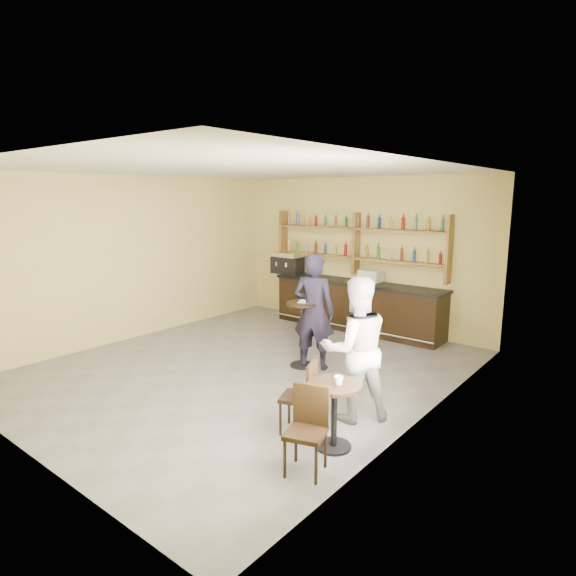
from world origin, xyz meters
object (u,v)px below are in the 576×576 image
Objects in this scene: pastry_case at (371,277)px; chair_west at (298,396)px; bar_counter at (357,306)px; espresso_machine at (287,263)px; man_main at (314,311)px; chair_south at (306,432)px; pedestal_table at (302,334)px; cafe_table at (334,416)px; patron_second at (355,349)px.

chair_west is (1.48, -4.37, -0.72)m from pastry_case.
bar_counter is 2.04m from espresso_machine.
espresso_machine is 5.78m from chair_west.
espresso_machine is 3.54m from man_main.
espresso_machine is 0.35× the size of man_main.
espresso_machine is at bearing 112.41° from chair_south.
pedestal_table is (2.35, -2.52, -0.72)m from espresso_machine.
bar_counter is at bearing 117.85° from cafe_table.
chair_south is 1.49m from patron_second.
pastry_case is 0.52× the size of chair_south.
espresso_machine reaches higher than chair_south.
cafe_table is at bearing -45.30° from pedestal_table.
chair_south is at bearing 107.04° from man_main.
man_main reaches higher than bar_counter.
patron_second is (1.82, -3.63, -0.25)m from pastry_case.
chair_west is at bearing 16.87° from patron_second.
cafe_table is 0.86× the size of chair_west.
cafe_table is (1.88, -1.90, -0.16)m from pedestal_table.
chair_west reaches higher than cafe_table.
pastry_case is (0.31, 0.00, 0.66)m from bar_counter.
pastry_case is 4.07m from patron_second.
chair_west is at bearing -67.77° from bar_counter.
pastry_case is 0.25× the size of patron_second.
chair_west is 0.88m from chair_south.
pedestal_table is at bearing 2.56° from man_main.
pedestal_table is 0.57× the size of man_main.
pastry_case is (2.20, 0.00, -0.10)m from espresso_machine.
pedestal_table is 0.45m from man_main.
chair_south is 0.49× the size of patron_second.
pedestal_table is at bearing -82.48° from patron_second.
pedestal_table is at bearing -79.76° from bar_counter.
pastry_case is at bearing -99.59° from man_main.
espresso_machine is at bearing -178.56° from pastry_case.
chair_south reaches higher than cafe_table.
man_main is 2.29m from chair_west.
cafe_table is at bearing 76.74° from chair_south.
pastry_case is 2.60m from pedestal_table.
pastry_case is at bearing 178.21° from chair_west.
chair_south is (1.75, -2.57, -0.51)m from man_main.
bar_counter reaches higher than cafe_table.
man_main reaches higher than cafe_table.
bar_counter is 5.01m from cafe_table.
bar_counter is 4.27× the size of chair_south.
man_main is (0.64, -2.46, 0.44)m from bar_counter.
patron_second is at bearing -50.09° from espresso_machine.
chair_west is (1.15, -1.92, -0.51)m from man_main.
man_main is 2.13× the size of chair_south.
patron_second reaches higher than cafe_table.
cafe_table is 0.42× the size of patron_second.
espresso_machine is 6.65m from chair_south.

